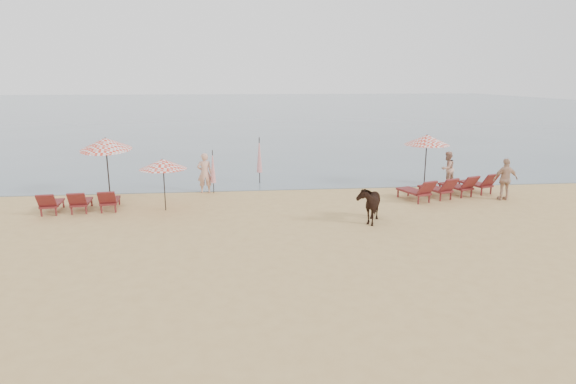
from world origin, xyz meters
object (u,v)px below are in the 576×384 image
object	(u,v)px
lounger_cluster_left	(80,201)
cow	(369,203)
beachgoer_right_b	(505,179)
beachgoer_left	(205,173)
umbrella_closed_left	(213,167)
umbrella_open_left_a	(163,164)
lounger_cluster_right	(450,186)
umbrella_closed_right	(259,155)
beachgoer_right_a	(447,169)
umbrella_open_right	(427,140)
umbrella_open_left_b	(106,144)

from	to	relation	value
lounger_cluster_left	cow	size ratio (longest dim) A/B	1.80
cow	beachgoer_right_b	distance (m)	7.09
beachgoer_left	umbrella_closed_left	bearing A→B (deg)	157.54
umbrella_open_left_a	lounger_cluster_right	bearing A→B (deg)	0.22
umbrella_closed_right	beachgoer_left	distance (m)	3.15
umbrella_closed_left	cow	size ratio (longest dim) A/B	1.21
umbrella_closed_right	cow	world-z (taller)	umbrella_closed_right
lounger_cluster_left	beachgoer_right_b	distance (m)	17.46
lounger_cluster_left	umbrella_open_left_a	size ratio (longest dim) A/B	1.43
cow	beachgoer_right_b	world-z (taller)	beachgoer_right_b
umbrella_closed_left	umbrella_closed_right	xyz separation A→B (m)	(2.18, 1.88, 0.20)
lounger_cluster_left	umbrella_open_left_a	xyz separation A→B (m)	(3.26, -0.09, 1.43)
beachgoer_left	beachgoer_right_a	world-z (taller)	beachgoer_left
lounger_cluster_left	lounger_cluster_right	distance (m)	15.37
umbrella_open_left_a	cow	distance (m)	8.01
umbrella_open_right	umbrella_open_left_b	bearing A→B (deg)	159.09
lounger_cluster_right	umbrella_open_left_b	size ratio (longest dim) A/B	1.69
beachgoer_left	umbrella_open_right	bearing A→B (deg)	173.56
umbrella_open_right	beachgoer_right_a	xyz separation A→B (m)	(1.29, 0.44, -1.46)
umbrella_open_left_b	beachgoer_right_b	distance (m)	17.12
umbrella_closed_left	umbrella_closed_right	size ratio (longest dim) A/B	0.86
lounger_cluster_left	beachgoer_right_a	distance (m)	16.53
umbrella_open_left_a	umbrella_closed_right	size ratio (longest dim) A/B	0.90
lounger_cluster_left	beachgoer_right_b	bearing A→B (deg)	-5.98
umbrella_open_left_b	umbrella_closed_left	distance (m)	4.64
umbrella_open_left_a	beachgoer_right_a	xyz separation A→B (m)	(12.97, 3.22, -1.02)
umbrella_open_left_a	umbrella_closed_left	distance (m)	3.33
umbrella_open_left_b	beachgoer_right_a	bearing A→B (deg)	7.55
umbrella_open_right	beachgoer_right_b	size ratio (longest dim) A/B	1.42
beachgoer_left	cow	bearing A→B (deg)	134.02
umbrella_open_left_a	cow	size ratio (longest dim) A/B	1.26
umbrella_closed_right	beachgoer_right_a	distance (m)	9.16
umbrella_open_right	beachgoer_left	xyz separation A→B (m)	(-10.30, 0.08, -1.38)
umbrella_open_right	beachgoer_left	distance (m)	10.39
umbrella_open_left_b	cow	xyz separation A→B (m)	(10.29, -4.73, -1.68)
umbrella_open_right	beachgoer_left	world-z (taller)	umbrella_open_right
umbrella_open_left_a	cow	world-z (taller)	umbrella_open_left_a
umbrella_closed_left	cow	distance (m)	7.74
umbrella_closed_left	cow	world-z (taller)	umbrella_closed_left
umbrella_closed_right	umbrella_open_right	bearing A→B (deg)	-13.44
lounger_cluster_left	beachgoer_right_a	bearing A→B (deg)	4.62
lounger_cluster_left	beachgoer_right_b	size ratio (longest dim) A/B	1.63
umbrella_open_left_b	beachgoer_right_b	size ratio (longest dim) A/B	1.52
umbrella_open_left_b	cow	size ratio (longest dim) A/B	1.67
lounger_cluster_left	umbrella_closed_left	world-z (taller)	umbrella_closed_left
beachgoer_right_a	beachgoer_right_b	bearing A→B (deg)	81.67
umbrella_open_left_a	umbrella_open_right	size ratio (longest dim) A/B	0.81
umbrella_closed_left	beachgoer_left	size ratio (longest dim) A/B	1.08
umbrella_closed_left	beachgoer_right_b	world-z (taller)	umbrella_closed_left
beachgoer_left	beachgoer_right_b	xyz separation A→B (m)	(12.82, -2.68, -0.02)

